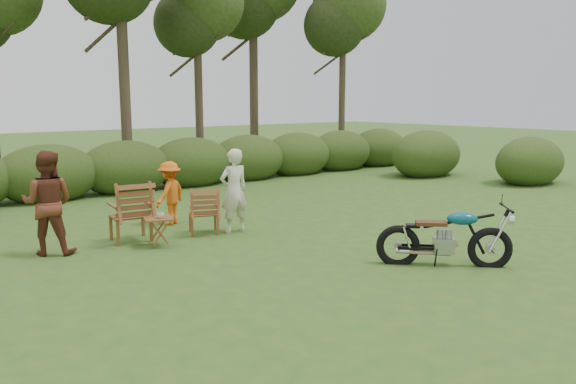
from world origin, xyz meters
TOP-DOWN VIEW (x-y plane):
  - ground at (0.00, 0.00)m, footprint 80.00×80.00m
  - tree_line at (0.50, 9.74)m, footprint 22.52×11.62m
  - motorcycle at (1.00, -0.53)m, footprint 1.85×1.85m
  - lawn_chair_right at (-0.78, 3.51)m, footprint 0.79×0.79m
  - lawn_chair_left at (-2.08, 3.81)m, footprint 0.82×0.82m
  - side_table at (-1.86, 3.13)m, footprint 0.58×0.53m
  - cup at (-1.85, 3.10)m, footprint 0.16×0.16m
  - adult_a at (-0.28, 3.23)m, footprint 0.58×0.38m
  - adult_b at (-3.44, 3.81)m, footprint 1.03×0.98m
  - child at (-0.92, 4.58)m, footprint 0.94×0.81m

SIDE VIEW (x-z plane):
  - ground at x=0.00m, z-range 0.00..0.00m
  - motorcycle at x=1.00m, z-range -0.54..0.54m
  - lawn_chair_right at x=-0.78m, z-range -0.44..0.44m
  - lawn_chair_left at x=-2.08m, z-range -0.53..0.53m
  - adult_a at x=-0.28m, z-range -0.79..0.79m
  - adult_b at x=-3.44m, z-range -0.84..0.84m
  - child at x=-0.92m, z-range -0.63..0.63m
  - side_table at x=-1.86m, z-range 0.00..0.50m
  - cup at x=-1.85m, z-range 0.50..0.59m
  - tree_line at x=0.50m, z-range -0.26..7.88m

